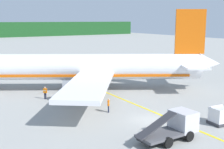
# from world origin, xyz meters

# --- Properties ---
(ground) EXTENTS (240.00, 320.00, 0.20)m
(ground) POSITION_xyz_m (0.00, 48.00, -0.10)
(ground) COLOR #999993
(airliner_foreground) EXTENTS (37.71, 31.98, 11.90)m
(airliner_foreground) POSITION_xyz_m (-0.12, 16.11, 3.39)
(airliner_foreground) COLOR white
(airliner_foreground) RESTS_ON ground
(service_truck_baggage) EXTENTS (6.06, 2.57, 2.53)m
(service_truck_baggage) POSITION_xyz_m (-1.17, -4.94, 1.19)
(service_truck_baggage) COLOR silver
(service_truck_baggage) RESTS_ON ground
(cargo_container_near) EXTENTS (1.89, 1.89, 1.86)m
(cargo_container_near) POSITION_xyz_m (5.13, -4.51, 0.87)
(cargo_container_near) COLOR #333338
(cargo_container_near) RESTS_ON ground
(crew_marshaller) EXTENTS (0.46, 0.52, 1.69)m
(crew_marshaller) POSITION_xyz_m (-6.71, 13.80, 1.00)
(crew_marshaller) COLOR #191E33
(crew_marshaller) RESTS_ON ground
(crew_loader_right) EXTENTS (0.44, 0.54, 1.61)m
(crew_loader_right) POSITION_xyz_m (-2.41, 4.60, 0.95)
(crew_loader_right) COLOR #191E33
(crew_loader_right) RESTS_ON ground
(apron_guide_line) EXTENTS (0.30, 60.00, 0.01)m
(apron_guide_line) POSITION_xyz_m (2.02, 11.39, 0.01)
(apron_guide_line) COLOR yellow
(apron_guide_line) RESTS_ON ground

